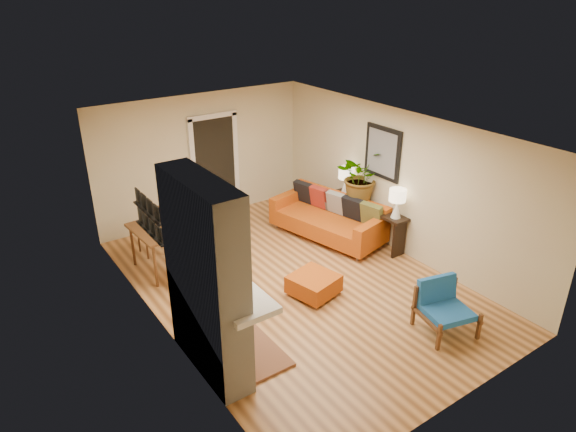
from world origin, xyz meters
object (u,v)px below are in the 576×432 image
sofa (330,217)px  blue_chair (443,304)px  console_table (367,211)px  lamp_near (397,200)px  dining_table (162,236)px  ottoman (314,284)px  lamp_far (346,177)px  houseplant (360,175)px

sofa → blue_chair: size_ratio=2.79×
console_table → lamp_near: 0.87m
dining_table → console_table: size_ratio=0.99×
ottoman → blue_chair: bearing=-60.2°
sofa → dining_table: size_ratio=1.31×
sofa → console_table: (0.48, -0.51, 0.19)m
lamp_far → houseplant: size_ratio=0.54×
console_table → lamp_far: bearing=90.0°
dining_table → console_table: dining_table is taller
ottoman → console_table: 2.28m
sofa → dining_table: 3.23m
lamp_near → console_table: bearing=90.0°
lamp_near → dining_table: bearing=152.9°
lamp_near → blue_chair: bearing=-117.6°
sofa → lamp_far: lamp_far is taller
console_table → lamp_near: bearing=-90.0°
dining_table → lamp_far: 3.70m
lamp_near → lamp_far: size_ratio=1.00×
houseplant → dining_table: bearing=166.2°
sofa → blue_chair: bearing=-99.8°
blue_chair → dining_table: (-2.61, 3.85, 0.24)m
dining_table → console_table: (3.64, -1.15, -0.06)m
sofa → houseplant: bearing=-28.5°
blue_chair → lamp_near: 2.33m
sofa → dining_table: (-3.16, 0.64, 0.25)m
console_table → lamp_far: size_ratio=3.43×
lamp_far → console_table: bearing=-90.0°
blue_chair → console_table: (1.04, 2.70, 0.17)m
houseplant → lamp_near: bearing=-89.4°
console_table → dining_table: bearing=162.5°
sofa → lamp_far: size_ratio=4.43×
lamp_far → dining_table: bearing=172.4°
sofa → ottoman: sofa is taller
ottoman → dining_table: 2.71m
ottoman → houseplant: bearing=31.5°
sofa → console_table: 0.73m
dining_table → houseplant: (3.63, -0.89, 0.59)m
ottoman → console_table: console_table is taller
ottoman → lamp_far: bearing=39.0°
blue_chair → console_table: blue_chair is taller
dining_table → ottoman: bearing=-52.7°
ottoman → blue_chair: blue_chair is taller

